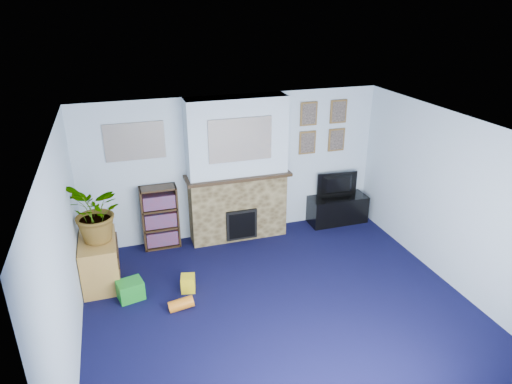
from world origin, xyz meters
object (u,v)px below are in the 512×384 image
object	(u,v)px
television	(339,185)
sideboard	(100,261)
bookshelf	(160,218)
tv_stand	(337,210)

from	to	relation	value
television	sideboard	distance (m)	4.18
bookshelf	sideboard	bearing A→B (deg)	-140.26
tv_stand	bookshelf	xyz separation A→B (m)	(-3.15, 0.08, 0.28)
tv_stand	bookshelf	size ratio (longest dim) A/B	0.99
bookshelf	sideboard	xyz separation A→B (m)	(-0.95, -0.79, -0.15)
tv_stand	bookshelf	world-z (taller)	bookshelf
tv_stand	bookshelf	distance (m)	3.16
television	bookshelf	bearing A→B (deg)	3.53
television	bookshelf	size ratio (longest dim) A/B	0.71
sideboard	tv_stand	bearing A→B (deg)	9.89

